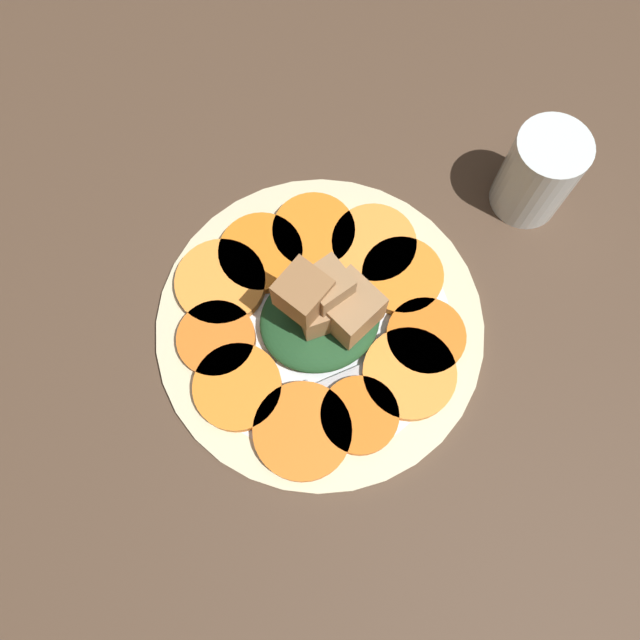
# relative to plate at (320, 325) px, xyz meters

# --- Properties ---
(table_slab) EXTENTS (1.20, 1.20, 0.02)m
(table_slab) POSITION_rel_plate_xyz_m (0.00, 0.00, -0.02)
(table_slab) COLOR #4C3828
(table_slab) RESTS_ON ground
(plate) EXTENTS (0.31, 0.31, 0.01)m
(plate) POSITION_rel_plate_xyz_m (0.00, 0.00, 0.00)
(plate) COLOR beige
(plate) RESTS_ON table_slab
(carrot_slice_0) EXTENTS (0.09, 0.09, 0.01)m
(carrot_slice_0) POSITION_rel_plate_xyz_m (-0.07, 0.07, 0.01)
(carrot_slice_0) COLOR orange
(carrot_slice_0) RESTS_ON plate
(carrot_slice_1) EXTENTS (0.07, 0.07, 0.01)m
(carrot_slice_1) POSITION_rel_plate_xyz_m (-0.09, 0.02, 0.01)
(carrot_slice_1) COLOR orange
(carrot_slice_1) RESTS_ON plate
(carrot_slice_2) EXTENTS (0.08, 0.08, 0.01)m
(carrot_slice_2) POSITION_rel_plate_xyz_m (-0.09, -0.03, 0.01)
(carrot_slice_2) COLOR orange
(carrot_slice_2) RESTS_ON plate
(carrot_slice_3) EXTENTS (0.09, 0.09, 0.01)m
(carrot_slice_3) POSITION_rel_plate_xyz_m (-0.05, -0.09, 0.01)
(carrot_slice_3) COLOR orange
(carrot_slice_3) RESTS_ON plate
(carrot_slice_4) EXTENTS (0.07, 0.07, 0.01)m
(carrot_slice_4) POSITION_rel_plate_xyz_m (-0.00, -0.09, 0.01)
(carrot_slice_4) COLOR orange
(carrot_slice_4) RESTS_ON plate
(carrot_slice_5) EXTENTS (0.08, 0.08, 0.01)m
(carrot_slice_5) POSITION_rel_plate_xyz_m (0.06, -0.08, 0.01)
(carrot_slice_5) COLOR orange
(carrot_slice_5) RESTS_ON plate
(carrot_slice_6) EXTENTS (0.07, 0.07, 0.01)m
(carrot_slice_6) POSITION_rel_plate_xyz_m (0.08, -0.05, 0.01)
(carrot_slice_6) COLOR orange
(carrot_slice_6) RESTS_ON plate
(carrot_slice_7) EXTENTS (0.08, 0.08, 0.01)m
(carrot_slice_7) POSITION_rel_plate_xyz_m (0.09, 0.01, 0.01)
(carrot_slice_7) COLOR orange
(carrot_slice_7) RESTS_ON plate
(carrot_slice_8) EXTENTS (0.08, 0.08, 0.01)m
(carrot_slice_8) POSITION_rel_plate_xyz_m (0.08, 0.05, 0.01)
(carrot_slice_8) COLOR orange
(carrot_slice_8) RESTS_ON plate
(carrot_slice_9) EXTENTS (0.08, 0.08, 0.01)m
(carrot_slice_9) POSITION_rel_plate_xyz_m (0.03, 0.09, 0.01)
(carrot_slice_9) COLOR orange
(carrot_slice_9) RESTS_ON plate
(carrot_slice_10) EXTENTS (0.08, 0.08, 0.01)m
(carrot_slice_10) POSITION_rel_plate_xyz_m (-0.03, 0.08, 0.01)
(carrot_slice_10) COLOR orange
(carrot_slice_10) RESTS_ON plate
(center_pile) EXTENTS (0.11, 0.10, 0.10)m
(center_pile) POSITION_rel_plate_xyz_m (0.00, -0.00, 0.04)
(center_pile) COLOR #1E4723
(center_pile) RESTS_ON plate
(fork) EXTENTS (0.18, 0.02, 0.00)m
(fork) POSITION_rel_plate_xyz_m (-0.01, -0.06, 0.01)
(fork) COLOR #B2B2B7
(fork) RESTS_ON plate
(water_glass) EXTENTS (0.07, 0.07, 0.09)m
(water_glass) POSITION_rel_plate_xyz_m (0.24, 0.05, 0.04)
(water_glass) COLOR silver
(water_glass) RESTS_ON table_slab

